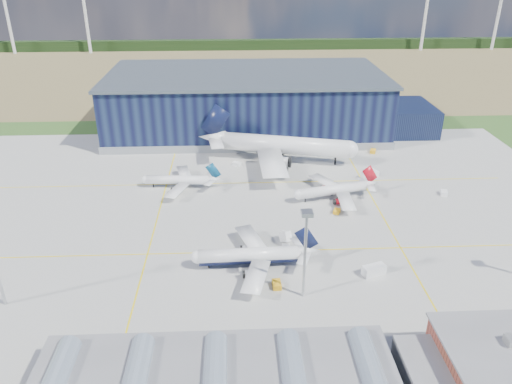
# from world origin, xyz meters

# --- Properties ---
(ground) EXTENTS (600.00, 600.00, 0.00)m
(ground) POSITION_xyz_m (0.00, 0.00, 0.00)
(ground) COLOR #33521E
(ground) RESTS_ON ground
(apron) EXTENTS (220.00, 160.00, 0.08)m
(apron) POSITION_xyz_m (0.00, 10.00, 0.03)
(apron) COLOR #A4A49F
(apron) RESTS_ON ground
(farmland) EXTENTS (600.00, 220.00, 0.01)m
(farmland) POSITION_xyz_m (0.00, 220.00, 0.00)
(farmland) COLOR olive
(farmland) RESTS_ON ground
(treeline) EXTENTS (600.00, 8.00, 8.00)m
(treeline) POSITION_xyz_m (0.00, 300.00, 4.00)
(treeline) COLOR black
(treeline) RESTS_ON ground
(hangar) EXTENTS (145.00, 62.00, 26.10)m
(hangar) POSITION_xyz_m (2.81, 94.80, 11.62)
(hangar) COLOR black
(hangar) RESTS_ON ground
(light_mast_center) EXTENTS (2.60, 2.60, 23.00)m
(light_mast_center) POSITION_xyz_m (10.00, -30.00, 15.43)
(light_mast_center) COLOR #A9ACB0
(light_mast_center) RESTS_ON ground
(airliner_navy) EXTENTS (34.91, 34.20, 11.04)m
(airliner_navy) POSITION_xyz_m (-2.44, -17.01, 5.52)
(airliner_navy) COLOR white
(airliner_navy) RESTS_ON ground
(airliner_red) EXTENTS (37.20, 36.72, 9.99)m
(airliner_red) POSITION_xyz_m (26.46, 21.38, 5.00)
(airliner_red) COLOR white
(airliner_red) RESTS_ON ground
(airliner_widebody) EXTENTS (76.51, 75.52, 20.58)m
(airliner_widebody) POSITION_xyz_m (13.83, 55.00, 10.29)
(airliner_widebody) COLOR white
(airliner_widebody) RESTS_ON ground
(airliner_regional) EXTENTS (30.14, 29.58, 9.21)m
(airliner_regional) POSITION_xyz_m (-25.48, 32.22, 4.61)
(airliner_regional) COLOR white
(airliner_regional) RESTS_ON ground
(gse_tug_a) EXTENTS (2.24, 3.48, 1.41)m
(gse_tug_a) POSITION_xyz_m (4.01, -26.26, 0.70)
(gse_tug_a) COLOR #EFA714
(gse_tug_a) RESTS_ON ground
(gse_tug_b) EXTENTS (2.85, 3.34, 1.22)m
(gse_tug_b) POSITION_xyz_m (26.11, 11.08, 0.61)
(gse_tug_b) COLOR #EFA714
(gse_tug_b) RESTS_ON ground
(gse_van_a) EXTENTS (6.50, 4.45, 2.60)m
(gse_van_a) POSITION_xyz_m (29.20, -22.10, 1.30)
(gse_van_a) COLOR white
(gse_van_a) RESTS_ON ground
(gse_cart_a) EXTENTS (3.03, 3.76, 1.42)m
(gse_cart_a) POSITION_xyz_m (64.88, 22.42, 0.71)
(gse_cart_a) COLOR white
(gse_cart_a) RESTS_ON ground
(gse_van_b) EXTENTS (4.00, 5.32, 2.22)m
(gse_van_b) POSITION_xyz_m (44.92, 39.57, 1.11)
(gse_van_b) COLOR white
(gse_van_b) RESTS_ON ground
(gse_tug_c) EXTENTS (3.10, 3.79, 1.43)m
(gse_tug_c) POSITION_xyz_m (50.83, 62.00, 0.71)
(gse_tug_c) COLOR #EFA714
(gse_tug_c) RESTS_ON ground
(gse_cart_b) EXTENTS (3.90, 3.58, 1.41)m
(gse_cart_b) POSITION_xyz_m (-4.99, 50.94, 0.70)
(gse_cart_b) COLOR white
(gse_cart_b) RESTS_ON ground
(airstair) EXTENTS (3.39, 4.97, 2.95)m
(airstair) POSITION_xyz_m (8.11, -6.11, 1.48)
(airstair) COLOR white
(airstair) RESTS_ON ground
(car_b) EXTENTS (3.68, 1.79, 1.16)m
(car_b) POSITION_xyz_m (-11.85, -48.00, 0.58)
(car_b) COLOR #99999E
(car_b) RESTS_ON ground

